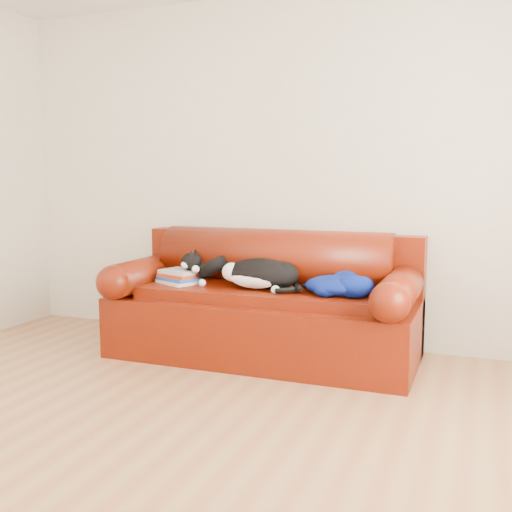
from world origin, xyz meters
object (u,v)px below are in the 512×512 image
at_px(blanket, 338,284).
at_px(book_stack, 180,277).
at_px(sofa_base, 263,323).
at_px(cat, 259,274).

bearing_deg(blanket, book_stack, -179.27).
height_order(book_stack, blanket, blanket).
distance_m(sofa_base, book_stack, 0.68).
bearing_deg(book_stack, cat, -0.02).
bearing_deg(sofa_base, cat, -85.53).
height_order(book_stack, cat, cat).
xyz_separation_m(cat, blanket, (0.54, 0.01, -0.04)).
height_order(sofa_base, blanket, blanket).
distance_m(book_stack, cat, 0.61).
relative_size(cat, blanket, 1.54).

